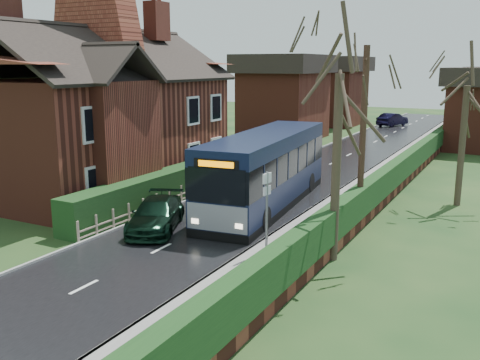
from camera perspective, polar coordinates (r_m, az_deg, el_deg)
The scene contains 18 objects.
ground at distance 21.86m, azimuth -5.29°, elevation -5.78°, with size 140.00×140.00×0.00m, color #3A4F22.
road at distance 30.41m, azimuth 5.06°, elevation -0.61°, with size 6.00×100.00×0.02m, color black.
pavement at distance 29.06m, azimuth 12.80°, elevation -1.35°, with size 2.50×100.00×0.14m, color slate.
kerb_right at distance 29.38m, azimuth 10.55°, elevation -1.11°, with size 0.12×100.00×0.14m, color gray.
kerb_left at distance 31.68m, azimuth -0.02°, elevation 0.03°, with size 0.12×100.00×0.10m, color gray.
front_hedge at distance 27.77m, azimuth -6.42°, elevation -0.20°, with size 1.20×16.00×1.60m, color #143313.
picket_fence at distance 27.44m, azimuth -5.11°, elevation -1.08°, with size 0.10×16.00×0.90m, color tan, non-canonical shape.
right_wall_hedge at distance 28.50m, azimuth 15.89°, elevation 0.18°, with size 0.60×50.00×1.80m.
brick_house at distance 30.06m, azimuth -14.53°, elevation 7.33°, with size 9.30×14.60×10.30m.
bus at distance 25.64m, azimuth 2.80°, elevation 1.01°, with size 3.91×11.90×3.55m.
car_silver at distance 27.31m, azimuth -1.15°, elevation -0.43°, with size 1.79×4.44×1.51m, color #B9BABE.
car_green at distance 22.46m, azimuth -8.93°, elevation -3.67°, with size 1.81×4.45×1.29m, color black.
car_distant at distance 62.31m, azimuth 15.95°, elevation 6.22°, with size 1.53×4.39×1.45m, color black.
bus_stop_sign at distance 18.75m, azimuth 2.88°, elevation -2.30°, with size 0.13×0.47×3.10m.
telegraph_pole at distance 22.28m, azimuth 12.94°, elevation 4.31°, with size 0.26×0.97×7.49m.
tree_right_near at distance 18.16m, azimuth 10.66°, elevation 12.49°, with size 4.27×4.27×9.22m.
tree_right_far at distance 27.47m, azimuth 23.16°, elevation 10.07°, with size 4.27×4.27×8.25m.
tree_house_side at distance 35.11m, azimuth -7.87°, elevation 12.94°, with size 4.27×4.27×9.70m.
Camera 1 is at (11.48, -17.34, 6.74)m, focal length 40.00 mm.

